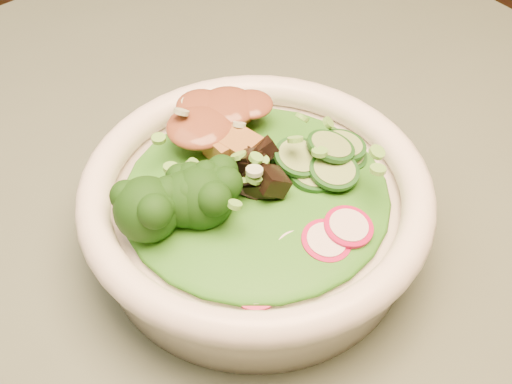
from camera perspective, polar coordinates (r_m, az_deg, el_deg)
salad_bowl at (r=0.51m, az=-0.00°, el=-1.45°), size 0.25×0.25×0.07m
lettuce_bed at (r=0.49m, az=0.00°, el=0.08°), size 0.19×0.19×0.02m
broccoli_florets at (r=0.46m, az=-5.84°, el=-1.69°), size 0.08×0.07×0.04m
radish_slices at (r=0.46m, az=4.44°, el=-4.17°), size 0.10×0.04×0.02m
cucumber_slices at (r=0.51m, az=5.73°, el=3.46°), size 0.07×0.07×0.03m
mushroom_heap at (r=0.49m, az=-0.71°, el=1.87°), size 0.07×0.07×0.04m
tofu_cubes at (r=0.52m, az=-3.33°, el=4.83°), size 0.09×0.06×0.03m
peanut_sauce at (r=0.51m, az=-3.39°, el=5.82°), size 0.06×0.05×0.01m
scallion_garnish at (r=0.48m, az=0.00°, el=1.85°), size 0.18×0.18×0.02m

